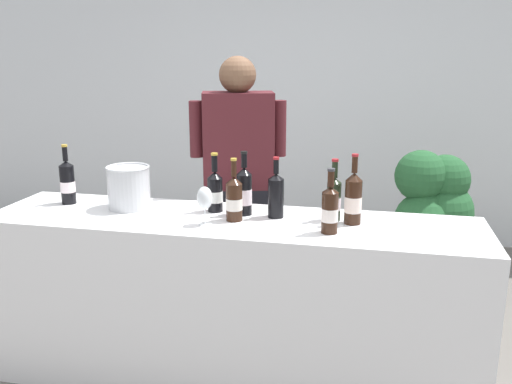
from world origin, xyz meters
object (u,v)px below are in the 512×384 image
Objects in this scene: person_server at (239,202)px; wine_glass at (205,199)px; wine_bottle_1 at (276,194)px; wine_bottle_6 at (244,191)px; wine_bottle_7 at (334,198)px; wine_bottle_3 at (234,199)px; wine_bottle_5 at (215,191)px; wine_bottle_0 at (330,209)px; wine_bottle_2 at (353,199)px; potted_shrub at (432,208)px; wine_bottle_4 at (67,182)px; ice_bucket at (129,187)px.

wine_glass is at bearing -89.71° from person_server.
wine_glass is at bearing -147.51° from wine_bottle_1.
wine_bottle_6 is at bearing -72.59° from person_server.
wine_bottle_6 reaches higher than wine_bottle_7.
wine_bottle_3 is 1.01× the size of wine_bottle_5.
wine_bottle_0 is 0.67m from wine_bottle_5.
wine_bottle_1 is 0.39m from wine_bottle_2.
wine_bottle_3 is 1.81m from potted_shrub.
wine_bottle_4 is (-1.58, 0.04, -0.01)m from wine_bottle_2.
wine_bottle_2 is 1.04× the size of wine_bottle_6.
wine_bottle_2 is at bearing -1.52° from wine_bottle_4.
person_server reaches higher than wine_bottle_7.
wine_bottle_6 reaches higher than wine_bottle_1.
ice_bucket is 2.18m from potted_shrub.
wine_bottle_0 is 0.93× the size of wine_bottle_4.
wine_bottle_4 reaches higher than wine_glass.
wine_glass is (-0.12, -0.10, 0.02)m from wine_bottle_3.
wine_bottle_1 reaches higher than potted_shrub.
wine_bottle_7 is at bearing -2.51° from wine_bottle_5.
potted_shrub is at bearing 49.54° from wine_bottle_6.
wine_glass is 0.73m from person_server.
wine_bottle_0 is 1.12m from ice_bucket.
wine_bottle_3 is at bearing -44.45° from wine_bottle_5.
wine_bottle_2 is 1.10× the size of wine_bottle_3.
wine_bottle_5 and wine_bottle_7 have the same top height.
wine_bottle_5 is 1.35× the size of ice_bucket.
wine_bottle_4 reaches higher than wine_bottle_0.
wine_bottle_0 is 0.21m from wine_bottle_7.
wine_bottle_7 is (-0.10, 0.04, -0.01)m from wine_bottle_2.
wine_bottle_2 reaches higher than wine_glass.
wine_bottle_1 is at bearing 146.07° from wine_bottle_0.
wine_bottle_2 is at bearing 59.30° from wine_bottle_0.
wine_bottle_0 reaches higher than ice_bucket.
wine_bottle_5 is (0.85, 0.02, -0.01)m from wine_bottle_4.
wine_bottle_5 is 0.49m from person_server.
wine_bottle_6 is 1.07× the size of wine_bottle_7.
wine_bottle_2 is 1.46m from potted_shrub.
wine_bottle_0 is at bearing -11.22° from wine_bottle_3.
person_server is 1.48m from potted_shrub.
wine_bottle_7 is 0.29× the size of potted_shrub.
ice_bucket is (-1.11, 0.20, 0.00)m from wine_bottle_0.
wine_bottle_5 is 0.94× the size of wine_bottle_6.
wine_bottle_3 is 0.64m from person_server.
wine_bottle_1 is at bearing -0.06° from ice_bucket.
wine_bottle_5 is (-0.14, 0.14, -0.00)m from wine_bottle_3.
wine_bottle_6 reaches higher than wine_bottle_0.
person_server is at bearing 45.13° from ice_bucket.
wine_bottle_0 is at bearing -120.70° from wine_bottle_2.
wine_bottle_5 is at bearing 173.56° from wine_bottle_1.
wine_bottle_7 reaches higher than potted_shrub.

